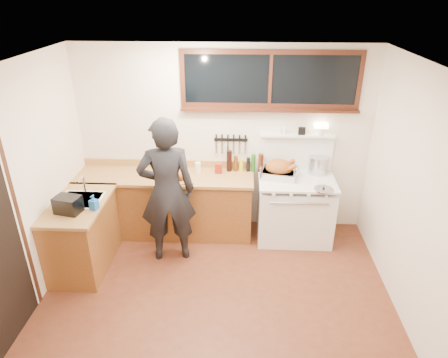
# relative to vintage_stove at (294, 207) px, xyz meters

# --- Properties ---
(ground_plane) EXTENTS (4.00, 3.50, 0.02)m
(ground_plane) POSITION_rel_vintage_stove_xyz_m (-1.00, -1.41, -0.48)
(ground_plane) COLOR #562716
(room_shell) EXTENTS (4.10, 3.60, 2.65)m
(room_shell) POSITION_rel_vintage_stove_xyz_m (-1.00, -1.41, 1.18)
(room_shell) COLOR #F0E2D0
(room_shell) RESTS_ON ground
(counter_back) EXTENTS (2.44, 0.64, 1.00)m
(counter_back) POSITION_rel_vintage_stove_xyz_m (-1.80, 0.04, -0.01)
(counter_back) COLOR brown
(counter_back) RESTS_ON ground
(counter_left) EXTENTS (0.64, 1.09, 0.90)m
(counter_left) POSITION_rel_vintage_stove_xyz_m (-2.70, -0.79, -0.02)
(counter_left) COLOR brown
(counter_left) RESTS_ON ground
(sink_unit) EXTENTS (0.50, 0.45, 0.37)m
(sink_unit) POSITION_rel_vintage_stove_xyz_m (-2.68, -0.71, 0.38)
(sink_unit) COLOR white
(sink_unit) RESTS_ON counter_left
(vintage_stove) EXTENTS (1.02, 0.74, 1.59)m
(vintage_stove) POSITION_rel_vintage_stove_xyz_m (0.00, 0.00, 0.00)
(vintage_stove) COLOR white
(vintage_stove) RESTS_ON ground
(back_window) EXTENTS (2.32, 0.13, 0.77)m
(back_window) POSITION_rel_vintage_stove_xyz_m (-0.40, 0.31, 1.60)
(back_window) COLOR black
(back_window) RESTS_ON room_shell
(knife_strip) EXTENTS (0.46, 0.03, 0.28)m
(knife_strip) POSITION_rel_vintage_stove_xyz_m (-0.90, 0.32, 0.84)
(knife_strip) COLOR black
(knife_strip) RESTS_ON room_shell
(man) EXTENTS (0.77, 0.58, 1.91)m
(man) POSITION_rel_vintage_stove_xyz_m (-1.65, -0.55, 0.49)
(man) COLOR black
(man) RESTS_ON ground
(soap_bottle) EXTENTS (0.10, 0.11, 0.18)m
(soap_bottle) POSITION_rel_vintage_stove_xyz_m (-2.43, -0.92, 0.52)
(soap_bottle) COLOR blue
(soap_bottle) RESTS_ON counter_left
(toaster) EXTENTS (0.32, 0.25, 0.20)m
(toaster) POSITION_rel_vintage_stove_xyz_m (-2.70, -1.00, 0.53)
(toaster) COLOR black
(toaster) RESTS_ON counter_left
(cutting_board) EXTENTS (0.43, 0.34, 0.14)m
(cutting_board) POSITION_rel_vintage_stove_xyz_m (-1.56, -0.13, 0.49)
(cutting_board) COLOR #AA7C43
(cutting_board) RESTS_ON counter_back
(roast_turkey) EXTENTS (0.52, 0.42, 0.25)m
(roast_turkey) POSITION_rel_vintage_stove_xyz_m (-0.24, 0.06, 0.54)
(roast_turkey) COLOR silver
(roast_turkey) RESTS_ON vintage_stove
(stockpot) EXTENTS (0.27, 0.27, 0.24)m
(stockpot) POSITION_rel_vintage_stove_xyz_m (0.30, 0.21, 0.55)
(stockpot) COLOR silver
(stockpot) RESTS_ON vintage_stove
(saucepan) EXTENTS (0.19, 0.30, 0.13)m
(saucepan) POSITION_rel_vintage_stove_xyz_m (-0.06, 0.11, 0.50)
(saucepan) COLOR silver
(saucepan) RESTS_ON vintage_stove
(pot_lid) EXTENTS (0.29, 0.29, 0.04)m
(pot_lid) POSITION_rel_vintage_stove_xyz_m (0.30, -0.31, 0.44)
(pot_lid) COLOR silver
(pot_lid) RESTS_ON vintage_stove
(coffee_tin) EXTENTS (0.09, 0.08, 0.14)m
(coffee_tin) POSITION_rel_vintage_stove_xyz_m (-1.06, 0.14, 0.50)
(coffee_tin) COLOR maroon
(coffee_tin) RESTS_ON counter_back
(pitcher) EXTENTS (0.09, 0.09, 0.15)m
(pitcher) POSITION_rel_vintage_stove_xyz_m (-1.34, 0.13, 0.51)
(pitcher) COLOR white
(pitcher) RESTS_ON counter_back
(bottle_cluster) EXTENTS (0.50, 0.07, 0.30)m
(bottle_cluster) POSITION_rel_vintage_stove_xyz_m (-0.71, 0.22, 0.56)
(bottle_cluster) COLOR black
(bottle_cluster) RESTS_ON counter_back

